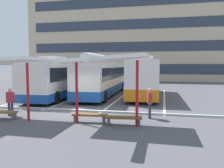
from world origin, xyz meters
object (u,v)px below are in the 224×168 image
at_px(bench_0, 2,113).
at_px(waiting_passenger_0, 150,101).
at_px(coach_bus_2, 145,78).
at_px(waiting_passenger_1, 10,100).
at_px(waiting_shelter_1, 105,61).
at_px(coach_bus_0, 59,79).
at_px(bench_1, 90,116).
at_px(coach_bus_1, 103,78).
at_px(bench_2, 124,119).

relative_size(bench_0, waiting_passenger_0, 1.02).
relative_size(coach_bus_2, waiting_passenger_1, 6.50).
bearing_deg(waiting_shelter_1, waiting_passenger_1, 170.88).
xyz_separation_m(coach_bus_0, coach_bus_2, (7.52, 2.30, -0.01)).
xyz_separation_m(coach_bus_2, waiting_shelter_1, (-1.04, -11.05, 1.43)).
bearing_deg(coach_bus_0, bench_0, -85.33).
bearing_deg(coach_bus_2, bench_1, -100.36).
xyz_separation_m(coach_bus_0, coach_bus_1, (3.51, 2.30, -0.04)).
bearing_deg(bench_2, waiting_passenger_0, 58.57).
relative_size(coach_bus_1, coach_bus_2, 1.18).
height_order(coach_bus_1, bench_2, coach_bus_1).
relative_size(coach_bus_1, waiting_shelter_1, 2.81).
bearing_deg(bench_2, bench_0, -179.25).
relative_size(coach_bus_2, waiting_passenger_0, 6.22).
bearing_deg(coach_bus_0, coach_bus_2, 17.03).
bearing_deg(coach_bus_1, waiting_passenger_0, -61.00).
bearing_deg(waiting_passenger_0, waiting_shelter_1, -134.85).
bearing_deg(waiting_shelter_1, waiting_passenger_0, 45.15).
bearing_deg(waiting_shelter_1, coach_bus_2, 84.61).
xyz_separation_m(bench_0, waiting_passenger_1, (-0.06, 0.83, 0.58)).
xyz_separation_m(bench_0, bench_2, (6.67, 0.09, 0.00)).
bearing_deg(bench_0, waiting_passenger_1, 94.35).
relative_size(coach_bus_1, waiting_passenger_1, 7.68).
xyz_separation_m(coach_bus_0, waiting_shelter_1, (6.48, -8.75, 1.42)).
bearing_deg(coach_bus_1, bench_2, -70.42).
xyz_separation_m(waiting_shelter_1, bench_1, (-0.90, 0.43, -2.80)).
bearing_deg(waiting_shelter_1, bench_2, 12.03).
xyz_separation_m(bench_1, bench_2, (1.80, -0.24, -0.00)).
distance_m(coach_bus_2, waiting_passenger_0, 9.09).
xyz_separation_m(coach_bus_0, waiting_passenger_1, (0.64, -7.81, -0.80)).
bearing_deg(waiting_passenger_1, coach_bus_1, 74.14).
bearing_deg(waiting_passenger_1, coach_bus_0, 94.70).
height_order(coach_bus_0, coach_bus_1, coach_bus_0).
relative_size(coach_bus_2, bench_1, 5.77).
distance_m(coach_bus_0, waiting_passenger_0, 10.86).
distance_m(coach_bus_0, waiting_shelter_1, 10.98).
bearing_deg(bench_1, coach_bus_0, 123.84).
xyz_separation_m(coach_bus_2, waiting_passenger_0, (0.99, -9.01, -0.74)).
height_order(coach_bus_1, bench_0, coach_bus_1).
bearing_deg(bench_0, coach_bus_2, 58.10).
bearing_deg(bench_0, waiting_shelter_1, -1.03).
xyz_separation_m(coach_bus_1, waiting_passenger_1, (-2.87, -10.11, -0.75)).
distance_m(waiting_shelter_1, bench_2, 2.95).
bearing_deg(coach_bus_0, waiting_passenger_0, -38.24).
bearing_deg(coach_bus_0, coach_bus_1, 33.24).
bearing_deg(bench_0, coach_bus_1, 75.61).
bearing_deg(waiting_passenger_1, bench_2, -6.31).
relative_size(bench_1, waiting_passenger_0, 1.08).
relative_size(waiting_shelter_1, waiting_passenger_0, 2.61).
xyz_separation_m(waiting_shelter_1, waiting_passenger_1, (-5.84, 0.94, -2.22)).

